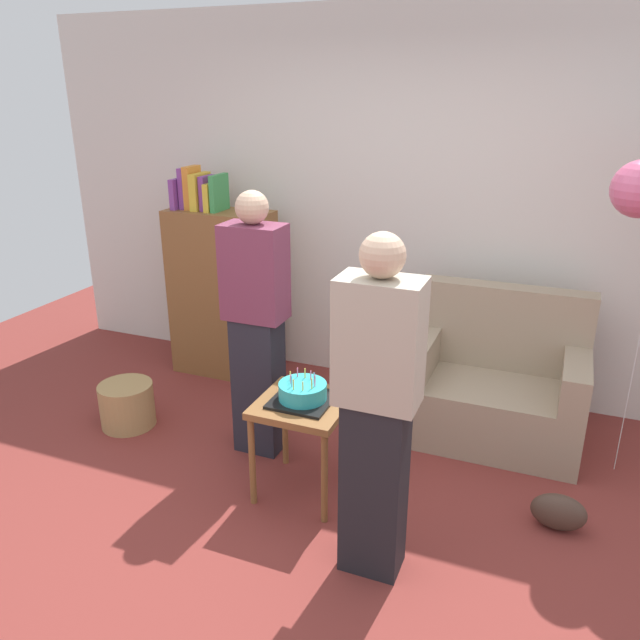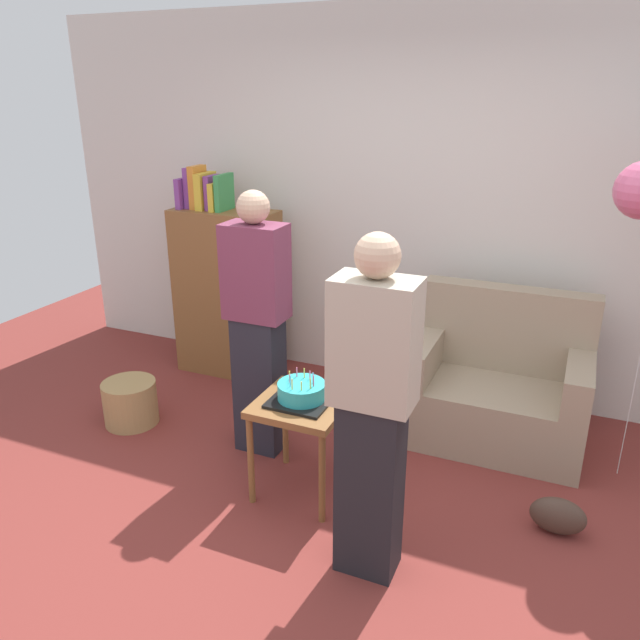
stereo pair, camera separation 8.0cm
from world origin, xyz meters
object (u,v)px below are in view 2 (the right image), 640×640
object	(u,v)px
handbag	(558,516)
birthday_cake	(302,393)
person_holding_cake	(372,412)
wicker_basket	(130,402)
side_table	(302,415)
bookshelf	(227,289)
person_blowing_candles	(258,325)
couch	(497,389)

from	to	relation	value
handbag	birthday_cake	bearing A→B (deg)	-172.07
person_holding_cake	wicker_basket	distance (m)	2.15
side_table	wicker_basket	size ratio (longest dim) A/B	1.58
bookshelf	person_blowing_candles	world-z (taller)	person_blowing_candles
bookshelf	birthday_cake	xyz separation A→B (m)	(1.22, -1.24, -0.07)
bookshelf	side_table	xyz separation A→B (m)	(1.22, -1.24, -0.20)
couch	side_table	xyz separation A→B (m)	(-0.90, -1.04, 0.14)
side_table	person_holding_cake	world-z (taller)	person_holding_cake
side_table	person_blowing_candles	size ratio (longest dim) A/B	0.35
handbag	person_blowing_candles	bearing A→B (deg)	176.05
bookshelf	wicker_basket	size ratio (longest dim) A/B	4.48
wicker_basket	birthday_cake	bearing A→B (deg)	-9.29
bookshelf	person_blowing_candles	size ratio (longest dim) A/B	0.99
side_table	person_blowing_candles	bearing A→B (deg)	144.13
bookshelf	wicker_basket	world-z (taller)	bookshelf
person_holding_cake	wicker_basket	xyz separation A→B (m)	(-1.93, 0.65, -0.68)
person_blowing_candles	bookshelf	bearing A→B (deg)	108.43
birthday_cake	person_blowing_candles	bearing A→B (deg)	144.13
person_blowing_candles	birthday_cake	bearing A→B (deg)	-57.69
couch	person_holding_cake	xyz separation A→B (m)	(-0.36, -1.46, 0.49)
bookshelf	side_table	size ratio (longest dim) A/B	2.84
bookshelf	birthday_cake	bearing A→B (deg)	-45.53
person_holding_cake	couch	bearing A→B (deg)	-114.08
bookshelf	handbag	world-z (taller)	bookshelf
bookshelf	handbag	xyz separation A→B (m)	(2.57, -1.05, -0.58)
couch	person_blowing_candles	distance (m)	1.60
person_holding_cake	person_blowing_candles	bearing A→B (deg)	-47.17
side_table	person_holding_cake	xyz separation A→B (m)	(0.54, -0.42, 0.35)
side_table	wicker_basket	bearing A→B (deg)	170.71
bookshelf	handbag	size ratio (longest dim) A/B	5.76
person_blowing_candles	handbag	world-z (taller)	person_blowing_candles
bookshelf	person_holding_cake	world-z (taller)	person_holding_cake
wicker_basket	bookshelf	bearing A→B (deg)	79.92
birthday_cake	person_blowing_candles	world-z (taller)	person_blowing_candles
bookshelf	wicker_basket	xyz separation A→B (m)	(-0.18, -1.01, -0.53)
person_blowing_candles	wicker_basket	size ratio (longest dim) A/B	4.53
person_blowing_candles	handbag	bearing A→B (deg)	-25.77
birthday_cake	person_blowing_candles	distance (m)	0.57
bookshelf	birthday_cake	world-z (taller)	bookshelf
person_holding_cake	wicker_basket	size ratio (longest dim) A/B	4.53
wicker_basket	side_table	bearing A→B (deg)	-9.29
couch	handbag	bearing A→B (deg)	-61.81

